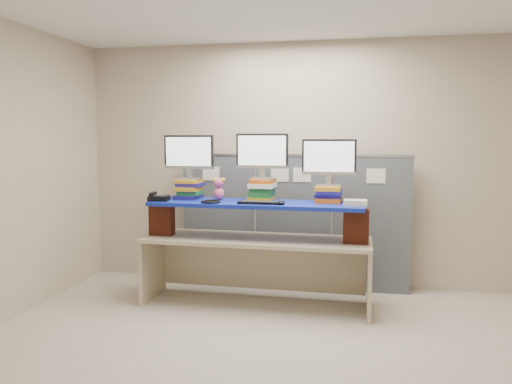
% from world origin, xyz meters
% --- Properties ---
extents(room, '(5.00, 4.00, 2.80)m').
position_xyz_m(room, '(0.00, 0.00, 1.40)').
color(room, beige).
rests_on(room, ground).
extents(cubicle_partition, '(2.60, 0.06, 1.53)m').
position_xyz_m(cubicle_partition, '(-0.00, 1.78, 0.77)').
color(cubicle_partition, '#4B5158').
rests_on(cubicle_partition, ground).
extents(desk, '(2.31, 0.71, 0.70)m').
position_xyz_m(desk, '(-0.30, 1.11, 0.56)').
color(desk, '#C3B494').
rests_on(desk, ground).
extents(brick_pier_left, '(0.24, 0.14, 0.33)m').
position_xyz_m(brick_pier_left, '(-1.29, 1.08, 0.87)').
color(brick_pier_left, maroon).
rests_on(brick_pier_left, desk).
extents(brick_pier_right, '(0.24, 0.14, 0.33)m').
position_xyz_m(brick_pier_right, '(0.70, 1.05, 0.87)').
color(brick_pier_right, maroon).
rests_on(brick_pier_right, desk).
extents(blue_board, '(2.16, 0.57, 0.04)m').
position_xyz_m(blue_board, '(-0.30, 1.11, 1.05)').
color(blue_board, navy).
rests_on(blue_board, brick_pier_left).
extents(book_stack_left, '(0.27, 0.31, 0.20)m').
position_xyz_m(book_stack_left, '(-1.04, 1.24, 1.17)').
color(book_stack_left, navy).
rests_on(book_stack_left, blue_board).
extents(book_stack_center, '(0.27, 0.31, 0.22)m').
position_xyz_m(book_stack_center, '(-0.25, 1.23, 1.18)').
color(book_stack_center, gold).
rests_on(book_stack_center, blue_board).
extents(book_stack_right, '(0.27, 0.30, 0.16)m').
position_xyz_m(book_stack_right, '(0.42, 1.23, 1.15)').
color(book_stack_right, '#CC5813').
rests_on(book_stack_right, blue_board).
extents(monitor_left, '(0.53, 0.15, 0.46)m').
position_xyz_m(monitor_left, '(-1.04, 1.24, 1.54)').
color(monitor_left, '#9B9BA0').
rests_on(monitor_left, book_stack_left).
extents(monitor_center, '(0.53, 0.15, 0.46)m').
position_xyz_m(monitor_center, '(-0.26, 1.23, 1.55)').
color(monitor_center, '#9B9BA0').
rests_on(monitor_center, book_stack_center).
extents(monitor_right, '(0.53, 0.15, 0.46)m').
position_xyz_m(monitor_right, '(0.42, 1.22, 1.50)').
color(monitor_right, '#9B9BA0').
rests_on(monitor_right, book_stack_right).
extents(keyboard, '(0.41, 0.14, 0.03)m').
position_xyz_m(keyboard, '(-0.24, 0.98, 1.08)').
color(keyboard, black).
rests_on(keyboard, blue_board).
extents(mouse, '(0.09, 0.13, 0.04)m').
position_xyz_m(mouse, '(-0.01, 0.96, 1.09)').
color(mouse, black).
rests_on(mouse, blue_board).
extents(desk_phone, '(0.23, 0.22, 0.09)m').
position_xyz_m(desk_phone, '(-1.30, 1.01, 1.10)').
color(desk_phone, black).
rests_on(desk_phone, blue_board).
extents(headset, '(0.21, 0.21, 0.02)m').
position_xyz_m(headset, '(-0.72, 0.97, 1.08)').
color(headset, black).
rests_on(headset, blue_board).
extents(plush_toy, '(0.14, 0.10, 0.23)m').
position_xyz_m(plush_toy, '(-0.71, 1.21, 1.19)').
color(plush_toy, '#EE5A8F').
rests_on(plush_toy, blue_board).
extents(binder_stack, '(0.23, 0.18, 0.05)m').
position_xyz_m(binder_stack, '(0.69, 1.03, 1.10)').
color(binder_stack, beige).
rests_on(binder_stack, blue_board).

